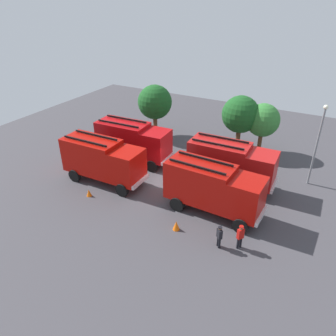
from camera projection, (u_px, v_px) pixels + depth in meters
name	position (u px, v px, depth m)	size (l,w,h in m)	color
ground_plane	(168.00, 182.00, 27.69)	(48.47, 48.47, 0.00)	#423F44
fire_truck_0	(103.00, 159.00, 26.85)	(7.24, 2.84, 3.88)	#B30C06
fire_truck_1	(213.00, 187.00, 23.04)	(7.29, 2.97, 3.88)	#A80D08
fire_truck_2	(133.00, 140.00, 30.27)	(7.30, 3.02, 3.88)	#BA0B0F
fire_truck_3	(231.00, 162.00, 26.33)	(7.26, 2.91, 3.88)	red
firefighter_0	(219.00, 236.00, 20.32)	(0.46, 0.47, 1.60)	black
firefighter_1	(150.00, 136.00, 34.03)	(0.28, 0.42, 1.74)	black
firefighter_2	(240.00, 236.00, 20.19)	(0.43, 0.48, 1.74)	black
firefighter_3	(231.00, 163.00, 28.55)	(0.43, 0.29, 1.81)	black
tree_0	(155.00, 102.00, 34.80)	(3.69, 3.69, 5.72)	brown
tree_1	(240.00, 115.00, 31.48)	(3.66, 3.66, 5.67)	brown
tree_2	(263.00, 120.00, 31.29)	(3.25, 3.25, 5.03)	brown
traffic_cone_0	(89.00, 193.00, 25.72)	(0.41, 0.41, 0.59)	#F2600C
traffic_cone_1	(176.00, 225.00, 22.07)	(0.48, 0.48, 0.69)	#F2600C
lamppost	(318.00, 140.00, 25.59)	(0.36, 0.36, 6.92)	slate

